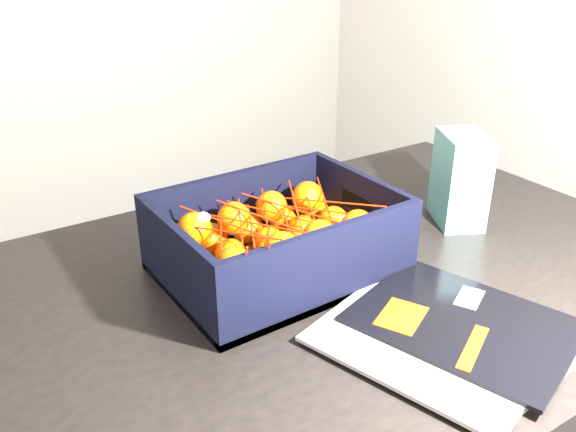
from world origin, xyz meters
TOP-DOWN VIEW (x-y plane):
  - table at (0.28, -0.06)m, footprint 1.22×0.83m
  - magazine_stack at (0.30, -0.28)m, footprint 0.35×0.33m
  - produce_crate at (0.21, -0.01)m, footprint 0.35×0.27m
  - clementine_heap at (0.21, -0.01)m, footprint 0.33×0.24m
  - mesh_net at (0.21, -0.01)m, footprint 0.29×0.24m
  - retail_carton at (0.59, -0.04)m, footprint 0.12×0.14m

SIDE VIEW (x-z plane):
  - table at x=0.28m, z-range 0.28..1.03m
  - magazine_stack at x=0.30m, z-range 0.75..0.77m
  - produce_crate at x=0.21m, z-range 0.73..0.86m
  - clementine_heap at x=0.21m, z-range 0.75..0.85m
  - retail_carton at x=0.59m, z-range 0.75..0.92m
  - mesh_net at x=0.21m, z-range 0.80..0.89m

